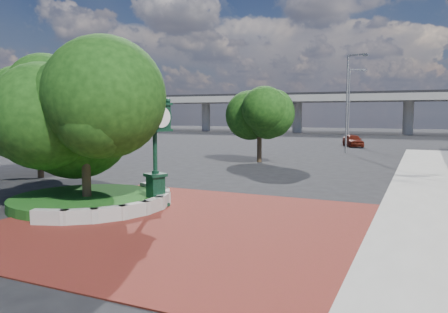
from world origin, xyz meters
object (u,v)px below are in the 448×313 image
Objects in this scene: street_lamp_near at (349,96)px; street_lamp_far at (351,101)px; parked_car at (353,140)px; post_clock at (155,141)px.

street_lamp_far is (-1.45, 10.82, -0.17)m from street_lamp_near.
street_lamp_near is at bearing -107.95° from parked_car.
street_lamp_far is (1.94, 38.13, 2.51)m from post_clock.
parked_car is at bearing -71.20° from street_lamp_far.
post_clock is 1.18× the size of parked_car.
post_clock is at bearing -117.17° from parked_car.
street_lamp_near is (0.80, -8.91, 4.65)m from parked_car.
street_lamp_far is (-0.65, 1.90, 4.49)m from parked_car.
parked_car is at bearing 95.14° from street_lamp_near.
parked_car is 10.09m from street_lamp_near.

